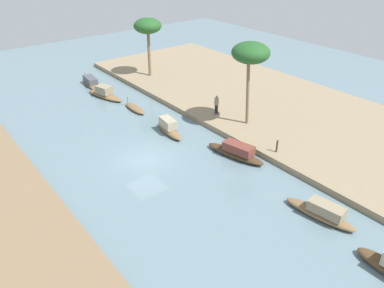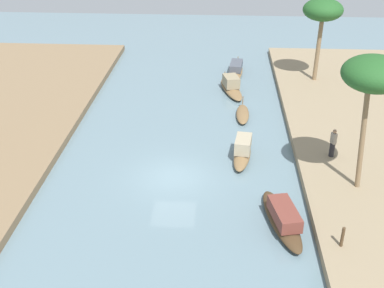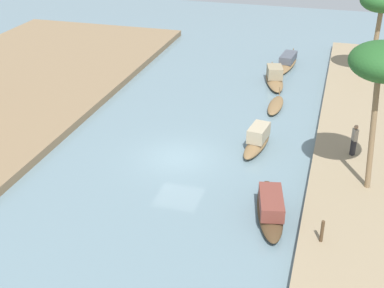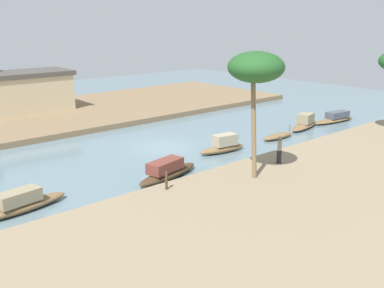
{
  "view_description": "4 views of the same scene",
  "coord_description": "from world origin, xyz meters",
  "px_view_note": "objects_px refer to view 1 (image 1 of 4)",
  "views": [
    {
      "loc": [
        -21.45,
        12.46,
        15.04
      ],
      "look_at": [
        -1.24,
        -3.52,
        0.65
      ],
      "focal_mm": 35.76,
      "sensor_mm": 36.0,
      "label": 1
    },
    {
      "loc": [
        -22.93,
        -2.47,
        14.46
      ],
      "look_at": [
        1.88,
        -0.93,
        1.15
      ],
      "focal_mm": 45.58,
      "sensor_mm": 36.0,
      "label": 2
    },
    {
      "loc": [
        -23.93,
        -7.72,
        13.82
      ],
      "look_at": [
        0.68,
        -0.58,
        0.61
      ],
      "focal_mm": 49.4,
      "sensor_mm": 36.0,
      "label": 3
    },
    {
      "loc": [
        -19.86,
        -25.84,
        9.24
      ],
      "look_at": [
        0.6,
        -2.59,
        0.66
      ],
      "focal_mm": 42.9,
      "sensor_mm": 36.0,
      "label": 4
    }
  ],
  "objects_px": {
    "sampan_with_red_awning": "(105,94)",
    "sampan_upstream_small": "(135,108)",
    "person_on_near_bank": "(216,105)",
    "sampan_midstream": "(92,83)",
    "palm_tree_left_far": "(148,27)",
    "sampan_open_hull": "(236,152)",
    "mooring_post": "(277,146)",
    "palm_tree_left_near": "(251,54)",
    "sampan_foreground": "(169,128)",
    "sampan_downstream_large": "(322,212)"
  },
  "relations": [
    {
      "from": "sampan_with_red_awning",
      "to": "sampan_upstream_small",
      "type": "bearing_deg",
      "value": 175.25
    },
    {
      "from": "person_on_near_bank",
      "to": "sampan_midstream",
      "type": "bearing_deg",
      "value": -6.21
    },
    {
      "from": "person_on_near_bank",
      "to": "palm_tree_left_far",
      "type": "height_order",
      "value": "palm_tree_left_far"
    },
    {
      "from": "sampan_open_hull",
      "to": "mooring_post",
      "type": "xyz_separation_m",
      "value": [
        -1.9,
        -2.34,
        0.51
      ]
    },
    {
      "from": "mooring_post",
      "to": "palm_tree_left_near",
      "type": "height_order",
      "value": "palm_tree_left_near"
    },
    {
      "from": "sampan_midstream",
      "to": "palm_tree_left_far",
      "type": "height_order",
      "value": "palm_tree_left_far"
    },
    {
      "from": "palm_tree_left_far",
      "to": "sampan_foreground",
      "type": "bearing_deg",
      "value": 153.6
    },
    {
      "from": "sampan_upstream_small",
      "to": "palm_tree_left_near",
      "type": "bearing_deg",
      "value": -147.84
    },
    {
      "from": "sampan_with_red_awning",
      "to": "sampan_open_hull",
      "type": "relative_size",
      "value": 0.97
    },
    {
      "from": "sampan_with_red_awning",
      "to": "person_on_near_bank",
      "type": "distance_m",
      "value": 12.26
    },
    {
      "from": "sampan_foreground",
      "to": "sampan_with_red_awning",
      "type": "bearing_deg",
      "value": 10.71
    },
    {
      "from": "sampan_downstream_large",
      "to": "person_on_near_bank",
      "type": "relative_size",
      "value": 2.66
    },
    {
      "from": "mooring_post",
      "to": "palm_tree_left_near",
      "type": "xyz_separation_m",
      "value": [
        4.89,
        -1.66,
        5.63
      ]
    },
    {
      "from": "sampan_foreground",
      "to": "sampan_upstream_small",
      "type": "relative_size",
      "value": 1.18
    },
    {
      "from": "sampan_upstream_small",
      "to": "sampan_midstream",
      "type": "xyz_separation_m",
      "value": [
        8.72,
        0.34,
        0.15
      ]
    },
    {
      "from": "mooring_post",
      "to": "palm_tree_left_far",
      "type": "height_order",
      "value": "palm_tree_left_far"
    },
    {
      "from": "sampan_midstream",
      "to": "person_on_near_bank",
      "type": "bearing_deg",
      "value": -154.51
    },
    {
      "from": "sampan_foreground",
      "to": "palm_tree_left_far",
      "type": "distance_m",
      "value": 14.86
    },
    {
      "from": "sampan_downstream_large",
      "to": "palm_tree_left_far",
      "type": "height_order",
      "value": "palm_tree_left_far"
    },
    {
      "from": "sampan_upstream_small",
      "to": "sampan_midstream",
      "type": "height_order",
      "value": "sampan_upstream_small"
    },
    {
      "from": "sampan_open_hull",
      "to": "palm_tree_left_far",
      "type": "xyz_separation_m",
      "value": [
        18.79,
        -4.45,
        5.49
      ]
    },
    {
      "from": "sampan_foreground",
      "to": "mooring_post",
      "type": "height_order",
      "value": "mooring_post"
    },
    {
      "from": "sampan_foreground",
      "to": "sampan_downstream_large",
      "type": "height_order",
      "value": "sampan_foreground"
    },
    {
      "from": "palm_tree_left_far",
      "to": "sampan_downstream_large",
      "type": "bearing_deg",
      "value": 168.7
    },
    {
      "from": "sampan_foreground",
      "to": "sampan_open_hull",
      "type": "relative_size",
      "value": 0.76
    },
    {
      "from": "sampan_with_red_awning",
      "to": "sampan_midstream",
      "type": "bearing_deg",
      "value": -20.23
    },
    {
      "from": "sampan_open_hull",
      "to": "sampan_downstream_large",
      "type": "distance_m",
      "value": 8.32
    },
    {
      "from": "person_on_near_bank",
      "to": "palm_tree_left_near",
      "type": "xyz_separation_m",
      "value": [
        -3.15,
        -0.58,
        5.34
      ]
    },
    {
      "from": "sampan_upstream_small",
      "to": "person_on_near_bank",
      "type": "distance_m",
      "value": 7.95
    },
    {
      "from": "sampan_with_red_awning",
      "to": "palm_tree_left_near",
      "type": "relative_size",
      "value": 0.7
    },
    {
      "from": "sampan_with_red_awning",
      "to": "sampan_midstream",
      "type": "xyz_separation_m",
      "value": [
        4.05,
        -0.43,
        -0.08
      ]
    },
    {
      "from": "sampan_foreground",
      "to": "sampan_open_hull",
      "type": "bearing_deg",
      "value": -157.64
    },
    {
      "from": "mooring_post",
      "to": "sampan_upstream_small",
      "type": "bearing_deg",
      "value": 15.17
    },
    {
      "from": "sampan_with_red_awning",
      "to": "palm_tree_left_near",
      "type": "distance_m",
      "value": 16.51
    },
    {
      "from": "sampan_foreground",
      "to": "sampan_open_hull",
      "type": "xyz_separation_m",
      "value": [
        -6.41,
        -1.69,
        -0.04
      ]
    },
    {
      "from": "sampan_with_red_awning",
      "to": "mooring_post",
      "type": "height_order",
      "value": "mooring_post"
    },
    {
      "from": "sampan_upstream_small",
      "to": "palm_tree_left_far",
      "type": "relative_size",
      "value": 0.51
    },
    {
      "from": "person_on_near_bank",
      "to": "mooring_post",
      "type": "xyz_separation_m",
      "value": [
        -8.05,
        1.08,
        -0.29
      ]
    },
    {
      "from": "sampan_with_red_awning",
      "to": "sampan_downstream_large",
      "type": "bearing_deg",
      "value": 168.9
    },
    {
      "from": "sampan_midstream",
      "to": "sampan_foreground",
      "type": "bearing_deg",
      "value": -173.42
    },
    {
      "from": "sampan_open_hull",
      "to": "palm_tree_left_far",
      "type": "distance_m",
      "value": 20.07
    },
    {
      "from": "sampan_midstream",
      "to": "sampan_downstream_large",
      "type": "bearing_deg",
      "value": -172.26
    },
    {
      "from": "mooring_post",
      "to": "palm_tree_left_far",
      "type": "distance_m",
      "value": 21.38
    },
    {
      "from": "sampan_with_red_awning",
      "to": "sampan_open_hull",
      "type": "distance_m",
      "value": 17.12
    },
    {
      "from": "palm_tree_left_near",
      "to": "sampan_foreground",
      "type": "bearing_deg",
      "value": 59.06
    },
    {
      "from": "mooring_post",
      "to": "palm_tree_left_near",
      "type": "relative_size",
      "value": 0.14
    },
    {
      "from": "sampan_with_red_awning",
      "to": "sampan_downstream_large",
      "type": "height_order",
      "value": "sampan_with_red_awning"
    },
    {
      "from": "sampan_with_red_awning",
      "to": "sampan_upstream_small",
      "type": "distance_m",
      "value": 4.75
    },
    {
      "from": "sampan_midstream",
      "to": "palm_tree_left_near",
      "type": "relative_size",
      "value": 0.74
    },
    {
      "from": "sampan_with_red_awning",
      "to": "person_on_near_bank",
      "type": "relative_size",
      "value": 2.86
    }
  ]
}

